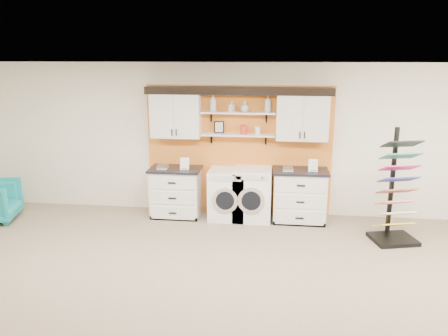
# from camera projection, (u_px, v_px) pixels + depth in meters

# --- Properties ---
(ceiling) EXTENTS (10.00, 10.00, 0.00)m
(ceiling) POSITION_uv_depth(u_px,v_px,m) (202.00, 69.00, 3.88)
(ceiling) COLOR white
(ceiling) RESTS_ON wall_back
(wall_back) EXTENTS (10.00, 0.00, 10.00)m
(wall_back) POSITION_uv_depth(u_px,v_px,m) (239.00, 140.00, 8.07)
(wall_back) COLOR silver
(wall_back) RESTS_ON floor
(accent_panel) EXTENTS (3.40, 0.07, 2.40)m
(accent_panel) POSITION_uv_depth(u_px,v_px,m) (239.00, 151.00, 8.09)
(accent_panel) COLOR orange
(accent_panel) RESTS_ON wall_back
(upper_cabinet_left) EXTENTS (0.90, 0.35, 0.84)m
(upper_cabinet_left) POSITION_uv_depth(u_px,v_px,m) (176.00, 114.00, 7.88)
(upper_cabinet_left) COLOR white
(upper_cabinet_left) RESTS_ON wall_back
(upper_cabinet_right) EXTENTS (0.90, 0.35, 0.84)m
(upper_cabinet_right) POSITION_uv_depth(u_px,v_px,m) (302.00, 116.00, 7.62)
(upper_cabinet_right) COLOR white
(upper_cabinet_right) RESTS_ON wall_back
(shelf_lower) EXTENTS (1.32, 0.28, 0.03)m
(shelf_lower) POSITION_uv_depth(u_px,v_px,m) (238.00, 135.00, 7.85)
(shelf_lower) COLOR white
(shelf_lower) RESTS_ON wall_back
(shelf_upper) EXTENTS (1.32, 0.28, 0.03)m
(shelf_upper) POSITION_uv_depth(u_px,v_px,m) (238.00, 113.00, 7.75)
(shelf_upper) COLOR white
(shelf_upper) RESTS_ON wall_back
(crown_molding) EXTENTS (3.30, 0.41, 0.13)m
(crown_molding) POSITION_uv_depth(u_px,v_px,m) (238.00, 90.00, 7.66)
(crown_molding) COLOR black
(crown_molding) RESTS_ON wall_back
(picture_frame) EXTENTS (0.18, 0.02, 0.22)m
(picture_frame) POSITION_uv_depth(u_px,v_px,m) (219.00, 127.00, 7.90)
(picture_frame) COLOR black
(picture_frame) RESTS_ON shelf_lower
(canister_red) EXTENTS (0.11, 0.11, 0.16)m
(canister_red) POSITION_uv_depth(u_px,v_px,m) (244.00, 130.00, 7.81)
(canister_red) COLOR red
(canister_red) RESTS_ON shelf_lower
(canister_cream) EXTENTS (0.10, 0.10, 0.14)m
(canister_cream) POSITION_uv_depth(u_px,v_px,m) (258.00, 130.00, 7.79)
(canister_cream) COLOR silver
(canister_cream) RESTS_ON shelf_lower
(base_cabinet_left) EXTENTS (0.94, 0.66, 0.92)m
(base_cabinet_left) POSITION_uv_depth(u_px,v_px,m) (176.00, 192.00, 8.09)
(base_cabinet_left) COLOR white
(base_cabinet_left) RESTS_ON floor
(base_cabinet_right) EXTENTS (0.98, 0.66, 0.96)m
(base_cabinet_right) POSITION_uv_depth(u_px,v_px,m) (299.00, 195.00, 7.83)
(base_cabinet_right) COLOR white
(base_cabinet_right) RESTS_ON floor
(washer) EXTENTS (0.65, 0.71, 0.91)m
(washer) POSITION_uv_depth(u_px,v_px,m) (227.00, 194.00, 7.98)
(washer) COLOR white
(washer) RESTS_ON floor
(dryer) EXTENTS (0.68, 0.71, 0.95)m
(dryer) POSITION_uv_depth(u_px,v_px,m) (252.00, 194.00, 7.92)
(dryer) COLOR white
(dryer) RESTS_ON floor
(sample_rack) EXTENTS (0.78, 0.70, 1.83)m
(sample_rack) POSITION_uv_depth(u_px,v_px,m) (395.00, 207.00, 6.95)
(sample_rack) COLOR black
(sample_rack) RESTS_ON floor
(soap_bottle_a) EXTENTS (0.17, 0.17, 0.31)m
(soap_bottle_a) POSITION_uv_depth(u_px,v_px,m) (213.00, 103.00, 7.76)
(soap_bottle_a) COLOR silver
(soap_bottle_a) RESTS_ON shelf_upper
(soap_bottle_b) EXTENTS (0.11, 0.11, 0.18)m
(soap_bottle_b) POSITION_uv_depth(u_px,v_px,m) (232.00, 106.00, 7.73)
(soap_bottle_b) COLOR silver
(soap_bottle_b) RESTS_ON shelf_upper
(soap_bottle_c) EXTENTS (0.15, 0.15, 0.19)m
(soap_bottle_c) POSITION_uv_depth(u_px,v_px,m) (245.00, 106.00, 7.71)
(soap_bottle_c) COLOR silver
(soap_bottle_c) RESTS_ON shelf_upper
(soap_bottle_d) EXTENTS (0.16, 0.16, 0.30)m
(soap_bottle_d) POSITION_uv_depth(u_px,v_px,m) (268.00, 104.00, 7.65)
(soap_bottle_d) COLOR silver
(soap_bottle_d) RESTS_ON shelf_upper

